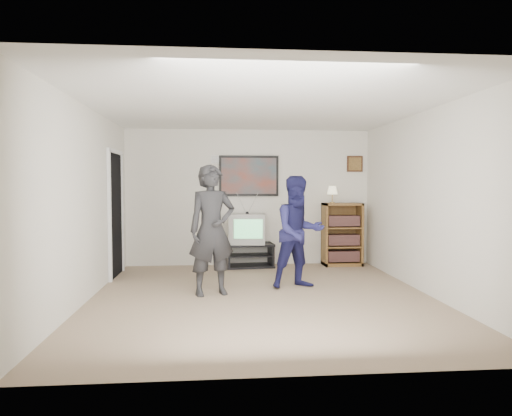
{
  "coord_description": "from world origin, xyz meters",
  "views": [
    {
      "loc": [
        -0.59,
        -5.93,
        1.49
      ],
      "look_at": [
        -0.02,
        0.67,
        1.15
      ],
      "focal_mm": 32.0,
      "sensor_mm": 36.0,
      "label": 1
    }
  ],
  "objects": [
    {
      "name": "bookshelf",
      "position": [
        1.71,
        2.28,
        0.58
      ],
      "size": [
        0.7,
        0.4,
        1.15
      ],
      "primitive_type": null,
      "color": "brown",
      "rests_on": "room_shell"
    },
    {
      "name": "room_shell",
      "position": [
        0.0,
        0.35,
        1.25
      ],
      "size": [
        4.51,
        5.0,
        2.51
      ],
      "color": "#79664D",
      "rests_on": "ground"
    },
    {
      "name": "controller_left",
      "position": [
        -0.64,
        0.42,
        1.29
      ],
      "size": [
        0.06,
        0.13,
        0.04
      ],
      "primitive_type": "cube",
      "rotation": [
        0.0,
        0.0,
        -0.14
      ],
      "color": "white",
      "rests_on": "person_tall"
    },
    {
      "name": "person_short",
      "position": [
        0.58,
        0.53,
        0.81
      ],
      "size": [
        0.92,
        0.79,
        1.62
      ],
      "primitive_type": "imported",
      "rotation": [
        0.0,
        0.0,
        0.26
      ],
      "color": "#1B1B4B",
      "rests_on": "room_shell"
    },
    {
      "name": "small_picture",
      "position": [
        2.0,
        2.48,
        1.88
      ],
      "size": [
        0.3,
        0.03,
        0.3
      ],
      "primitive_type": "cube",
      "color": "#3F2214",
      "rests_on": "room_shell"
    },
    {
      "name": "crt_television",
      "position": [
        -0.05,
        2.23,
        0.7
      ],
      "size": [
        0.69,
        0.6,
        0.54
      ],
      "primitive_type": null,
      "rotation": [
        0.0,
        0.0,
        -0.1
      ],
      "color": "#9A9A95",
      "rests_on": "media_stand"
    },
    {
      "name": "poster",
      "position": [
        0.0,
        2.48,
        1.65
      ],
      "size": [
        1.1,
        0.03,
        0.75
      ],
      "primitive_type": "cube",
      "color": "black",
      "rests_on": "room_shell"
    },
    {
      "name": "doorway",
      "position": [
        -2.23,
        1.6,
        1.0
      ],
      "size": [
        0.03,
        0.85,
        2.0
      ],
      "primitive_type": "cube",
      "color": "black",
      "rests_on": "room_shell"
    },
    {
      "name": "person_tall",
      "position": [
        -0.66,
        0.21,
        0.88
      ],
      "size": [
        0.74,
        0.6,
        1.76
      ],
      "primitive_type": "imported",
      "rotation": [
        0.0,
        0.0,
        0.31
      ],
      "color": "black",
      "rests_on": "room_shell"
    },
    {
      "name": "controller_right",
      "position": [
        0.59,
        0.76,
        0.98
      ],
      "size": [
        0.05,
        0.13,
        0.04
      ],
      "primitive_type": "cube",
      "rotation": [
        0.0,
        0.0,
        -0.1
      ],
      "color": "white",
      "rests_on": "person_short"
    },
    {
      "name": "air_vent",
      "position": [
        -0.55,
        2.48,
        1.95
      ],
      "size": [
        0.28,
        0.02,
        0.14
      ],
      "primitive_type": "cube",
      "color": "white",
      "rests_on": "room_shell"
    },
    {
      "name": "media_stand",
      "position": [
        -0.01,
        2.23,
        0.21
      ],
      "size": [
        0.9,
        0.55,
        0.43
      ],
      "rotation": [
        0.0,
        0.0,
        0.09
      ],
      "color": "black",
      "rests_on": "room_shell"
    },
    {
      "name": "table_lamp",
      "position": [
        1.52,
        2.26,
        1.31
      ],
      "size": [
        0.2,
        0.2,
        0.31
      ],
      "primitive_type": null,
      "color": "#FDF2BF",
      "rests_on": "bookshelf"
    }
  ]
}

